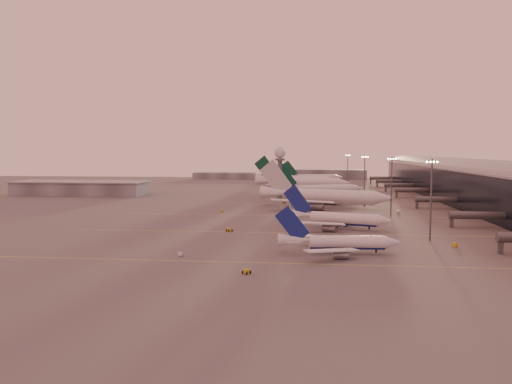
# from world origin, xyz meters

# --- Properties ---
(ground) EXTENTS (700.00, 700.00, 0.00)m
(ground) POSITION_xyz_m (0.00, 0.00, 0.00)
(ground) COLOR #585556
(ground) RESTS_ON ground
(taxiway_markings) EXTENTS (180.00, 185.25, 0.02)m
(taxiway_markings) POSITION_xyz_m (30.00, 56.00, 0.01)
(taxiway_markings) COLOR #DDD84E
(taxiway_markings) RESTS_ON ground
(terminal) EXTENTS (57.00, 362.00, 23.04)m
(terminal) POSITION_xyz_m (107.88, 110.09, 10.52)
(terminal) COLOR black
(terminal) RESTS_ON ground
(hangar) EXTENTS (82.00, 27.00, 8.50)m
(hangar) POSITION_xyz_m (-120.00, 140.00, 4.32)
(hangar) COLOR slate
(hangar) RESTS_ON ground
(radar_tower) EXTENTS (6.40, 6.40, 31.10)m
(radar_tower) POSITION_xyz_m (5.00, 120.00, 20.95)
(radar_tower) COLOR #505257
(radar_tower) RESTS_ON ground
(mast_a) EXTENTS (3.60, 0.56, 25.00)m
(mast_a) POSITION_xyz_m (58.00, 0.00, 13.74)
(mast_a) COLOR #505257
(mast_a) RESTS_ON ground
(mast_b) EXTENTS (3.60, 0.56, 25.00)m
(mast_b) POSITION_xyz_m (55.00, 55.00, 13.74)
(mast_b) COLOR #505257
(mast_b) RESTS_ON ground
(mast_c) EXTENTS (3.60, 0.56, 25.00)m
(mast_c) POSITION_xyz_m (50.00, 110.00, 13.74)
(mast_c) COLOR #505257
(mast_c) RESTS_ON ground
(mast_d) EXTENTS (3.60, 0.56, 25.00)m
(mast_d) POSITION_xyz_m (48.00, 200.00, 13.74)
(mast_d) COLOR #505257
(mast_d) RESTS_ON ground
(distant_horizon) EXTENTS (165.00, 37.50, 9.00)m
(distant_horizon) POSITION_xyz_m (2.62, 325.14, 3.89)
(distant_horizon) COLOR slate
(distant_horizon) RESTS_ON ground
(narrowbody_near) EXTENTS (33.33, 26.56, 13.01)m
(narrowbody_near) POSITION_xyz_m (29.17, -22.51, 2.64)
(narrowbody_near) COLOR silver
(narrowbody_near) RESTS_ON ground
(narrowbody_mid) EXTENTS (37.59, 29.49, 15.24)m
(narrowbody_mid) POSITION_xyz_m (30.81, 20.76, 3.09)
(narrowbody_mid) COLOR silver
(narrowbody_mid) RESTS_ON ground
(widebody_white) EXTENTS (63.85, 50.42, 23.14)m
(widebody_white) POSITION_xyz_m (28.44, 86.02, 4.01)
(widebody_white) COLOR silver
(widebody_white) RESTS_ON ground
(greentail_a) EXTENTS (53.27, 42.38, 19.94)m
(greentail_a) POSITION_xyz_m (27.01, 136.68, 3.52)
(greentail_a) COLOR silver
(greentail_a) RESTS_ON ground
(greentail_b) EXTENTS (65.53, 52.42, 24.05)m
(greentail_b) POSITION_xyz_m (16.40, 184.42, 4.25)
(greentail_b) COLOR silver
(greentail_b) RESTS_ON ground
(greentail_c) EXTENTS (61.95, 49.89, 22.49)m
(greentail_c) POSITION_xyz_m (11.64, 217.39, 3.97)
(greentail_c) COLOR silver
(greentail_c) RESTS_ON ground
(greentail_d) EXTENTS (52.15, 41.72, 19.14)m
(greentail_d) POSITION_xyz_m (24.02, 268.79, 3.38)
(greentail_d) COLOR silver
(greentail_d) RESTS_ON ground
(gsv_truck_a) EXTENTS (5.26, 3.27, 2.00)m
(gsv_truck_a) POSITION_xyz_m (-11.62, -29.72, 1.02)
(gsv_truck_a) COLOR silver
(gsv_truck_a) RESTS_ON ground
(gsv_tug_near) EXTENTS (3.64, 3.99, 0.98)m
(gsv_tug_near) POSITION_xyz_m (7.49, -46.45, 0.50)
(gsv_tug_near) COLOR gold
(gsv_tug_near) RESTS_ON ground
(gsv_catering_a) EXTENTS (5.79, 4.26, 4.35)m
(gsv_catering_a) POSITION_xyz_m (63.07, -8.93, 2.17)
(gsv_catering_a) COLOR gold
(gsv_catering_a) RESTS_ON ground
(gsv_tug_mid) EXTENTS (4.41, 4.46, 1.12)m
(gsv_tug_mid) POSITION_xyz_m (-5.60, 10.48, 0.58)
(gsv_tug_mid) COLOR gold
(gsv_tug_mid) RESTS_ON ground
(gsv_truck_b) EXTENTS (4.93, 2.38, 1.91)m
(gsv_truck_b) POSITION_xyz_m (43.62, 47.42, 0.97)
(gsv_truck_b) COLOR silver
(gsv_truck_b) RESTS_ON ground
(gsv_truck_c) EXTENTS (4.75, 5.30, 2.13)m
(gsv_truck_c) POSITION_xyz_m (-17.46, 63.16, 1.08)
(gsv_truck_c) COLOR gold
(gsv_truck_c) RESTS_ON ground
(gsv_catering_b) EXTENTS (6.00, 3.71, 4.57)m
(gsv_catering_b) POSITION_xyz_m (60.27, 67.71, 2.28)
(gsv_catering_b) COLOR silver
(gsv_catering_b) RESTS_ON ground
(gsv_tug_far) EXTENTS (2.63, 3.72, 0.97)m
(gsv_tug_far) POSITION_xyz_m (8.19, 104.19, 0.50)
(gsv_tug_far) COLOR gold
(gsv_tug_far) RESTS_ON ground
(gsv_truck_d) EXTENTS (2.28, 5.44, 2.15)m
(gsv_truck_d) POSITION_xyz_m (-25.73, 128.85, 1.10)
(gsv_truck_d) COLOR silver
(gsv_truck_d) RESTS_ON ground
(gsv_tug_hangar) EXTENTS (3.50, 2.21, 0.97)m
(gsv_tug_hangar) POSITION_xyz_m (42.18, 156.05, 0.50)
(gsv_tug_hangar) COLOR silver
(gsv_tug_hangar) RESTS_ON ground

